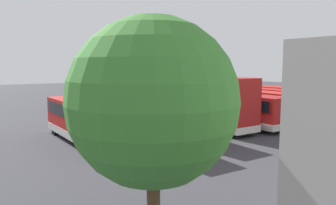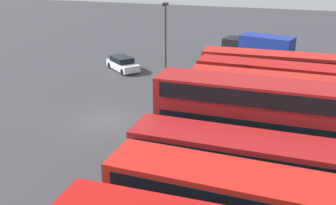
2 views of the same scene
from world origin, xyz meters
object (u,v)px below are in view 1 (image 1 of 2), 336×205
bus_single_deck_seventh (135,117)px  box_truck_blue (321,95)px  car_hatchback_silver (211,97)px  lamp_post_tall (213,73)px  bus_single_deck_fourth (230,107)px  bus_single_deck_far_end (87,120)px  bus_single_deck_third (259,104)px  bus_double_decker_fifth (203,100)px  bus_single_deck_near_end (299,100)px  bus_single_deck_second (281,102)px  waste_bin_yellow (62,120)px  bus_single_deck_sixth (167,113)px

bus_single_deck_seventh → box_truck_blue: box_truck_blue is taller
car_hatchback_silver → lamp_post_tall: bearing=49.6°
bus_single_deck_fourth → bus_single_deck_far_end: same height
bus_single_deck_third → bus_single_deck_far_end: same height
bus_double_decker_fifth → bus_single_deck_seventh: 7.31m
bus_single_deck_near_end → bus_single_deck_seventh: (21.35, 0.56, -0.00)m
bus_single_deck_second → waste_bin_yellow: bearing=-22.7°
bus_single_deck_sixth → box_truck_blue: 24.90m
bus_single_deck_second → box_truck_blue: bearing=-170.0°
bus_single_deck_second → bus_double_decker_fifth: 10.45m
bus_single_deck_second → waste_bin_yellow: 22.45m
waste_bin_yellow → bus_single_deck_fourth: bearing=148.2°
bus_single_deck_near_end → waste_bin_yellow: (24.38, -8.32, -1.15)m
bus_single_deck_second → bus_single_deck_fourth: size_ratio=0.99×
bus_single_deck_second → bus_single_deck_seventh: (17.65, 0.21, -0.00)m
bus_single_deck_second → bus_single_deck_fourth: (7.24, -0.32, 0.00)m
bus_single_deck_seventh → car_hatchback_silver: bus_single_deck_seventh is taller
bus_single_deck_third → bus_double_decker_fifth: bus_double_decker_fifth is taller
lamp_post_tall → bus_single_deck_seventh: bearing=28.9°
box_truck_blue → lamp_post_tall: 14.53m
bus_single_deck_second → lamp_post_tall: (2.22, -8.30, 2.91)m
lamp_post_tall → bus_single_deck_fourth: bearing=57.9°
bus_single_deck_second → lamp_post_tall: bearing=-75.0°
bus_single_deck_near_end → car_hatchback_silver: 14.68m
bus_single_deck_near_end → bus_single_deck_far_end: size_ratio=1.10×
lamp_post_tall → waste_bin_yellow: size_ratio=8.12×
bus_single_deck_near_end → lamp_post_tall: size_ratio=1.57×
bus_single_deck_third → bus_double_decker_fifth: bearing=-3.1°
box_truck_blue → lamp_post_tall: size_ratio=1.02×
bus_single_deck_sixth → bus_single_deck_far_end: size_ratio=0.99×
bus_single_deck_far_end → lamp_post_tall: size_ratio=1.42×
lamp_post_tall → bus_double_decker_fifth: bearing=44.0°
bus_single_deck_second → car_hatchback_silver: 15.42m
bus_single_deck_third → bus_single_deck_far_end: bearing=-1.4°
bus_single_deck_third → box_truck_blue: bearing=-172.5°
bus_single_deck_near_end → bus_single_deck_third: bearing=2.6°
bus_single_deck_seventh → bus_single_deck_far_end: 3.58m
bus_double_decker_fifth → box_truck_blue: size_ratio=1.39×
bus_single_deck_fourth → bus_single_deck_sixth: same height
lamp_post_tall → bus_single_deck_second: bearing=105.0°
bus_single_deck_sixth → car_hatchback_silver: 23.08m
bus_single_deck_second → box_truck_blue: size_ratio=1.51×
bus_single_deck_second → bus_double_decker_fifth: size_ratio=1.09×
bus_single_deck_second → bus_single_deck_sixth: (14.37, -0.38, -0.00)m
bus_double_decker_fifth → waste_bin_yellow: bearing=-38.8°
bus_single_deck_far_end → car_hatchback_silver: bearing=-149.4°
bus_single_deck_far_end → lamp_post_tall: 20.70m
bus_single_deck_near_end → bus_single_deck_fourth: size_ratio=1.00×
box_truck_blue → waste_bin_yellow: size_ratio=8.31×
bus_single_deck_third → waste_bin_yellow: bus_single_deck_third is taller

